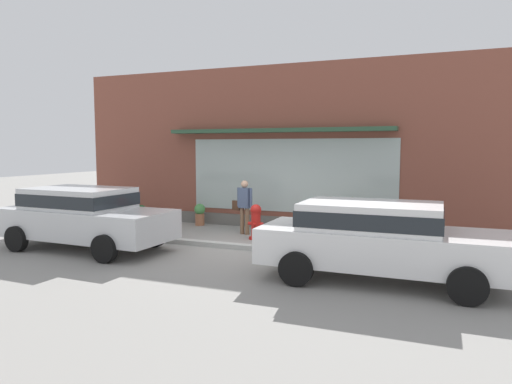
% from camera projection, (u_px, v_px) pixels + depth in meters
% --- Properties ---
extents(ground_plane, '(60.00, 60.00, 0.00)m').
position_uv_depth(ground_plane, '(238.00, 247.00, 11.64)').
color(ground_plane, gray).
extents(curb_strip, '(14.00, 0.24, 0.12)m').
position_uv_depth(curb_strip, '(235.00, 246.00, 11.45)').
color(curb_strip, '#B2B2AD').
rests_on(curb_strip, ground_plane).
extents(storefront, '(14.00, 0.81, 5.00)m').
position_uv_depth(storefront, '(280.00, 149.00, 14.34)').
color(storefront, brown).
rests_on(storefront, ground_plane).
extents(fire_hydrant, '(0.43, 0.41, 0.96)m').
position_uv_depth(fire_hydrant, '(256.00, 221.00, 12.59)').
color(fire_hydrant, red).
rests_on(fire_hydrant, ground_plane).
extents(pedestrian_with_handbag, '(0.67, 0.27, 1.55)m').
position_uv_depth(pedestrian_with_handbag, '(244.00, 203.00, 13.27)').
color(pedestrian_with_handbag, brown).
rests_on(pedestrian_with_handbag, ground_plane).
extents(parked_car_white, '(4.53, 1.94, 1.47)m').
position_uv_depth(parked_car_white, '(378.00, 236.00, 8.59)').
color(parked_car_white, white).
rests_on(parked_car_white, ground_plane).
extents(parked_car_silver, '(4.42, 2.08, 1.50)m').
position_uv_depth(parked_car_silver, '(84.00, 214.00, 11.33)').
color(parked_car_silver, silver).
rests_on(parked_car_silver, ground_plane).
extents(potted_plant_low_front, '(0.37, 0.37, 1.13)m').
position_uv_depth(potted_plant_low_front, '(352.00, 217.00, 12.98)').
color(potted_plant_low_front, '#4C4C51').
rests_on(potted_plant_low_front, ground_plane).
extents(potted_plant_near_hydrant, '(0.35, 0.35, 0.70)m').
position_uv_depth(potted_plant_near_hydrant, '(200.00, 214.00, 14.86)').
color(potted_plant_near_hydrant, '#9E6042').
rests_on(potted_plant_near_hydrant, ground_plane).
extents(potted_plant_trailing_edge, '(0.27, 0.27, 0.50)m').
position_uv_depth(potted_plant_trailing_edge, '(316.00, 223.00, 13.72)').
color(potted_plant_trailing_edge, '#B7B2A3').
rests_on(potted_plant_trailing_edge, ground_plane).
extents(potted_plant_window_center, '(0.35, 0.35, 0.57)m').
position_uv_depth(potted_plant_window_center, '(141.00, 213.00, 15.58)').
color(potted_plant_window_center, '#B7B2A3').
rests_on(potted_plant_window_center, ground_plane).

